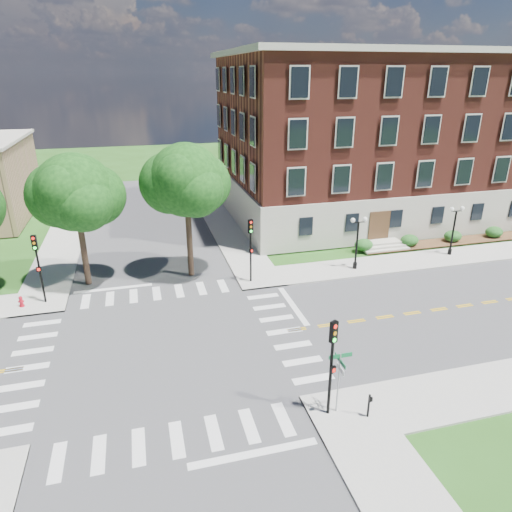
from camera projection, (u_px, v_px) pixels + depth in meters
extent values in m
plane|color=#234A14|center=(164.00, 349.00, 26.01)|extent=(160.00, 160.00, 0.00)
cube|color=#3D3D3F|center=(164.00, 348.00, 26.01)|extent=(90.00, 12.00, 0.01)
cube|color=#3D3D3F|center=(164.00, 348.00, 26.01)|extent=(12.00, 90.00, 0.01)
cube|color=#9E9B93|center=(434.00, 259.00, 38.39)|extent=(34.00, 3.50, 0.12)
cube|color=#9E9B93|center=(222.00, 220.00, 48.44)|extent=(3.50, 34.00, 0.12)
cube|color=#9E9B93|center=(67.00, 232.00, 44.76)|extent=(3.50, 34.00, 0.12)
cube|color=silver|center=(293.00, 306.00, 30.79)|extent=(0.40, 5.50, 0.00)
cube|color=#B1AD9C|center=(367.00, 193.00, 50.59)|extent=(30.00, 20.00, 4.20)
cube|color=maroon|center=(374.00, 118.00, 47.60)|extent=(29.55, 19.70, 11.80)
cube|color=#B1AD9C|center=(380.00, 53.00, 45.29)|extent=(30.60, 20.60, 0.50)
cube|color=#472D19|center=(379.00, 226.00, 40.79)|extent=(2.00, 0.10, 2.80)
cylinder|color=black|center=(85.00, 257.00, 33.01)|extent=(0.44, 0.44, 4.19)
sphere|color=#0E330E|center=(75.00, 192.00, 31.21)|extent=(5.41, 5.41, 5.41)
cylinder|color=black|center=(190.00, 246.00, 34.40)|extent=(0.44, 0.44, 4.72)
sphere|color=#0E330E|center=(186.00, 180.00, 32.52)|extent=(5.31, 5.31, 5.31)
cylinder|color=black|center=(330.00, 379.00, 20.22)|extent=(0.14, 0.14, 3.80)
cube|color=black|center=(334.00, 332.00, 19.32)|extent=(0.38, 0.33, 1.00)
cylinder|color=red|center=(335.00, 327.00, 19.08)|extent=(0.18, 0.12, 0.18)
cylinder|color=orange|center=(335.00, 333.00, 19.21)|extent=(0.18, 0.12, 0.18)
cylinder|color=#19E533|center=(334.00, 340.00, 19.33)|extent=(0.18, 0.12, 0.18)
cube|color=black|center=(333.00, 370.00, 19.83)|extent=(0.32, 0.23, 0.30)
cylinder|color=black|center=(251.00, 257.00, 33.46)|extent=(0.14, 0.14, 3.80)
cube|color=black|center=(251.00, 226.00, 32.56)|extent=(0.38, 0.33, 1.00)
cylinder|color=red|center=(251.00, 222.00, 32.32)|extent=(0.19, 0.12, 0.18)
cylinder|color=orange|center=(251.00, 227.00, 32.44)|extent=(0.19, 0.12, 0.18)
cylinder|color=#19E533|center=(251.00, 231.00, 32.57)|extent=(0.19, 0.12, 0.18)
cube|color=black|center=(251.00, 251.00, 33.07)|extent=(0.32, 0.23, 0.30)
cylinder|color=black|center=(41.00, 276.00, 30.34)|extent=(0.14, 0.14, 3.80)
cube|color=black|center=(34.00, 243.00, 29.44)|extent=(0.34, 0.25, 1.00)
cylinder|color=red|center=(33.00, 238.00, 29.20)|extent=(0.18, 0.07, 0.18)
cylinder|color=orange|center=(34.00, 243.00, 29.33)|extent=(0.18, 0.07, 0.18)
cylinder|color=#19E533|center=(35.00, 248.00, 29.45)|extent=(0.18, 0.07, 0.18)
cube|color=black|center=(39.00, 269.00, 29.96)|extent=(0.31, 0.15, 0.30)
cylinder|color=black|center=(355.00, 265.00, 36.25)|extent=(0.32, 0.32, 0.50)
cylinder|color=black|center=(357.00, 246.00, 35.63)|extent=(0.16, 0.16, 3.80)
cube|color=black|center=(359.00, 222.00, 34.90)|extent=(1.00, 0.06, 0.06)
sphere|color=white|center=(353.00, 220.00, 34.71)|extent=(0.36, 0.36, 0.36)
sphere|color=white|center=(365.00, 219.00, 34.95)|extent=(0.36, 0.36, 0.36)
cylinder|color=black|center=(450.00, 252.00, 39.05)|extent=(0.32, 0.32, 0.50)
cylinder|color=black|center=(453.00, 233.00, 38.43)|extent=(0.16, 0.16, 3.80)
cube|color=black|center=(457.00, 211.00, 37.70)|extent=(1.00, 0.06, 0.06)
sphere|color=white|center=(452.00, 209.00, 37.51)|extent=(0.36, 0.36, 0.36)
sphere|color=white|center=(462.00, 208.00, 37.75)|extent=(0.36, 0.36, 0.36)
cylinder|color=gray|center=(338.00, 383.00, 20.47)|extent=(0.07, 0.07, 3.10)
cube|color=#0D6B36|center=(340.00, 356.00, 19.93)|extent=(1.10, 0.03, 0.20)
cube|color=#0D6B36|center=(340.00, 361.00, 20.02)|extent=(0.03, 1.10, 0.20)
cube|color=silver|center=(340.00, 369.00, 20.20)|extent=(0.03, 0.75, 0.25)
cylinder|color=black|center=(369.00, 406.00, 20.49)|extent=(0.10, 0.10, 1.20)
cube|color=black|center=(371.00, 399.00, 20.21)|extent=(0.14, 0.08, 0.22)
cylinder|color=#B30D1D|center=(22.00, 306.00, 30.41)|extent=(0.32, 0.32, 0.10)
cylinder|color=#B30D1D|center=(21.00, 302.00, 30.32)|extent=(0.22, 0.22, 0.60)
sphere|color=#B30D1D|center=(20.00, 298.00, 30.20)|extent=(0.24, 0.24, 0.24)
cylinder|color=#B30D1D|center=(21.00, 301.00, 30.29)|extent=(0.35, 0.12, 0.12)
cylinder|color=#B30D1D|center=(21.00, 301.00, 30.29)|extent=(0.12, 0.35, 0.12)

